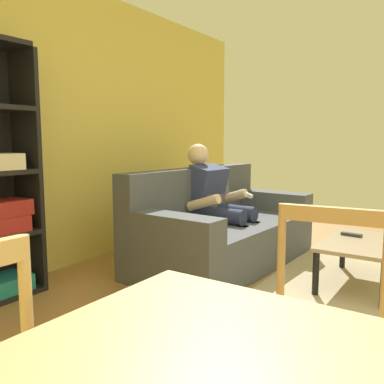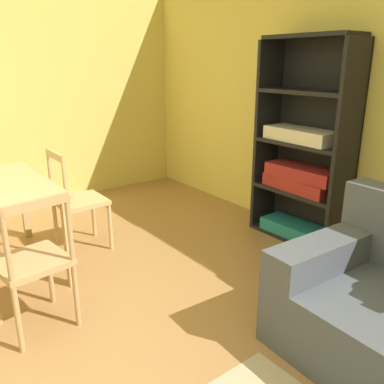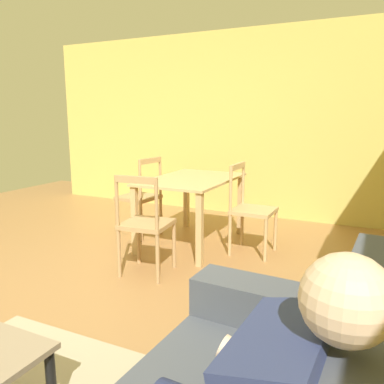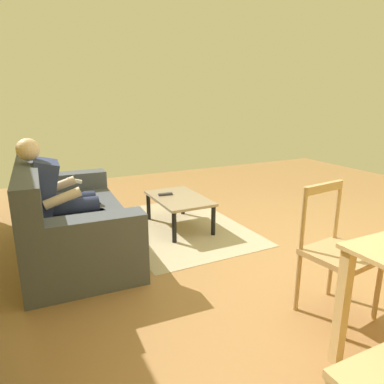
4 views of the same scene
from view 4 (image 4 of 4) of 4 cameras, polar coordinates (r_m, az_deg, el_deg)
The scene contains 7 objects.
ground_plane at distance 3.51m, azimuth 15.38°, elevation -11.18°, with size 8.61×8.61×0.00m, color #9E7042.
couch at distance 3.77m, azimuth -19.61°, elevation -4.29°, with size 2.03×1.05×0.92m.
person_lounging at distance 3.70m, azimuth -20.83°, elevation -0.33°, with size 0.60×0.90×1.16m.
coffee_table at distance 4.17m, azimuth -2.14°, elevation -1.47°, with size 0.90×0.56×0.37m.
tv_remote at distance 4.24m, azimuth -4.34°, elevation -0.35°, with size 0.05×0.17×0.02m, color #2D2D38.
dining_chair_facing_couch at distance 2.69m, azimuth 22.43°, elevation -9.14°, with size 0.47×0.47×0.94m.
area_rug at distance 4.28m, azimuth -2.10°, elevation -5.58°, with size 2.00×1.40×0.01m, color tan.
Camera 4 is at (-2.30, 2.15, 1.54)m, focal length 32.90 mm.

